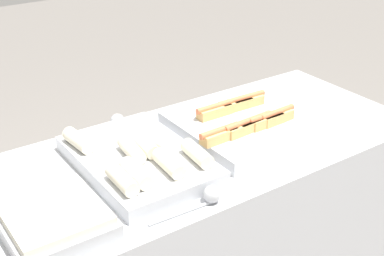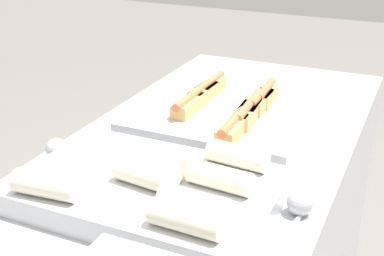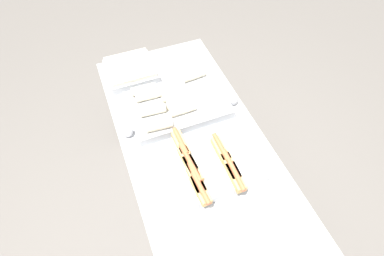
% 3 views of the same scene
% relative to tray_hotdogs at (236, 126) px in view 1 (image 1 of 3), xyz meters
% --- Properties ---
extents(counter, '(1.56, 0.68, 0.91)m').
position_rel_tray_hotdogs_xyz_m(counter, '(-0.13, 0.00, -0.49)').
color(counter, '#B7BABF').
rests_on(counter, ground_plane).
extents(tray_hotdogs, '(0.41, 0.45, 0.10)m').
position_rel_tray_hotdogs_xyz_m(tray_hotdogs, '(0.00, 0.00, 0.00)').
color(tray_hotdogs, '#B7BABF').
rests_on(tray_hotdogs, counter).
extents(tray_wraps, '(0.35, 0.51, 0.10)m').
position_rel_tray_hotdogs_xyz_m(tray_wraps, '(-0.40, -0.01, -0.00)').
color(tray_wraps, '#B7BABF').
rests_on(tray_wraps, counter).
extents(tray_side_front, '(0.26, 0.28, 0.07)m').
position_rel_tray_hotdogs_xyz_m(tray_side_front, '(-0.74, -0.16, -0.00)').
color(tray_side_front, '#B7BABF').
rests_on(tray_side_front, counter).
extents(serving_spoon_near, '(0.24, 0.05, 0.05)m').
position_rel_tray_hotdogs_xyz_m(serving_spoon_near, '(-0.33, -0.29, -0.01)').
color(serving_spoon_near, '#B2B5BA').
rests_on(serving_spoon_near, counter).
extents(serving_spoon_far, '(0.23, 0.05, 0.05)m').
position_rel_tray_hotdogs_xyz_m(serving_spoon_far, '(-0.33, 0.29, -0.01)').
color(serving_spoon_far, '#B2B5BA').
rests_on(serving_spoon_far, counter).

